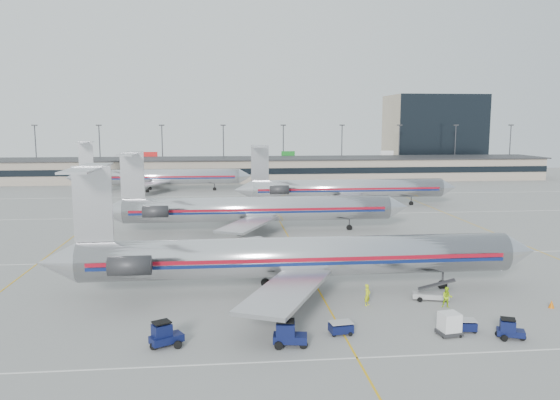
{
  "coord_description": "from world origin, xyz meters",
  "views": [
    {
      "loc": [
        -8.75,
        -52.38,
        15.81
      ],
      "look_at": [
        -0.67,
        26.96,
        4.5
      ],
      "focal_mm": 35.0,
      "sensor_mm": 36.0,
      "label": 1
    }
  ],
  "objects": [
    {
      "name": "tug_left",
      "position": [
        -13.18,
        -14.72,
        0.85
      ],
      "size": [
        2.56,
        2.11,
        1.86
      ],
      "rotation": [
        0.0,
        0.0,
        0.51
      ],
      "color": "#0A1038",
      "rests_on": "ground"
    },
    {
      "name": "cart_outer",
      "position": [
        9.32,
        -14.14,
        0.5
      ],
      "size": [
        1.8,
        1.35,
        0.95
      ],
      "rotation": [
        0.0,
        0.0,
        -0.14
      ],
      "color": "#0A1038",
      "rests_on": "ground"
    },
    {
      "name": "tug_right",
      "position": [
        11.97,
        -15.88,
        0.72
      ],
      "size": [
        2.16,
        1.62,
        1.58
      ],
      "rotation": [
        0.0,
        0.0,
        -0.38
      ],
      "color": "#0A1038",
      "rests_on": "ground"
    },
    {
      "name": "jet_third_row",
      "position": [
        13.7,
        48.96,
        3.42
      ],
      "size": [
        43.08,
        26.5,
        11.78
      ],
      "color": "silver",
      "rests_on": "ground"
    },
    {
      "name": "apron_markings",
      "position": [
        0.0,
        10.0,
        0.01
      ],
      "size": [
        160.0,
        0.15,
        0.02
      ],
      "primitive_type": "cube",
      "color": "silver",
      "rests_on": "ground"
    },
    {
      "name": "jet_back_row",
      "position": [
        -24.5,
        76.13,
        3.39
      ],
      "size": [
        42.74,
        26.29,
        11.69
      ],
      "color": "silver",
      "rests_on": "ground"
    },
    {
      "name": "cone_left",
      "position": [
        -13.13,
        -12.52,
        0.33
      ],
      "size": [
        0.51,
        0.51,
        0.67
      ],
      "primitive_type": "cone",
      "rotation": [
        0.0,
        0.0,
        0.05
      ],
      "color": "#CF5E06",
      "rests_on": "ground"
    },
    {
      "name": "light_mast_row",
      "position": [
        0.0,
        112.0,
        8.58
      ],
      "size": [
        163.6,
        0.4,
        15.28
      ],
      "color": "#38383D",
      "rests_on": "ground"
    },
    {
      "name": "belt_loader",
      "position": [
        9.6,
        -6.64,
        0.53
      ],
      "size": [
        3.87,
        1.95,
        1.98
      ],
      "rotation": [
        0.0,
        0.0,
        -0.27
      ],
      "color": "#999999",
      "rests_on": "ground"
    },
    {
      "name": "jet_foreground",
      "position": [
        -2.95,
        -3.43,
        3.54
      ],
      "size": [
        46.58,
        27.43,
        12.19
      ],
      "color": "silver",
      "rests_on": "ground"
    },
    {
      "name": "distant_building",
      "position": [
        62.0,
        128.0,
        12.5
      ],
      "size": [
        30.0,
        20.0,
        25.0
      ],
      "primitive_type": "cube",
      "color": "tan",
      "rests_on": "ground"
    },
    {
      "name": "ramp_worker_far",
      "position": [
        10.17,
        -8.78,
        0.91
      ],
      "size": [
        1.04,
        0.9,
        1.82
      ],
      "primitive_type": "imported",
      "rotation": [
        0.0,
        0.0,
        -0.28
      ],
      "color": "#A7D814",
      "rests_on": "ground"
    },
    {
      "name": "ramp_worker_near",
      "position": [
        3.48,
        -7.52,
        0.95
      ],
      "size": [
        0.81,
        0.81,
        1.9
      ],
      "primitive_type": "imported",
      "rotation": [
        0.0,
        0.0,
        0.8
      ],
      "color": "#BAC912",
      "rests_on": "ground"
    },
    {
      "name": "tug_center",
      "position": [
        -4.43,
        -15.58,
        0.89
      ],
      "size": [
        2.56,
        1.54,
        1.96
      ],
      "rotation": [
        0.0,
        0.0,
        -0.14
      ],
      "color": "#0A1038",
      "rests_on": "ground"
    },
    {
      "name": "uld_container",
      "position": [
        7.84,
        -14.76,
        0.88
      ],
      "size": [
        1.86,
        1.63,
        1.75
      ],
      "rotation": [
        0.0,
        0.0,
        0.16
      ],
      "color": "#2D2D30",
      "rests_on": "ground"
    },
    {
      "name": "cone_right",
      "position": [
        19.12,
        -9.77,
        0.34
      ],
      "size": [
        0.55,
        0.55,
        0.68
      ],
      "primitive_type": "cone",
      "rotation": [
        0.0,
        0.0,
        -0.12
      ],
      "color": "#CF5E06",
      "rests_on": "ground"
    },
    {
      "name": "jet_second_row",
      "position": [
        -4.84,
        25.92,
        3.43
      ],
      "size": [
        45.11,
        26.56,
        11.81
      ],
      "color": "silver",
      "rests_on": "ground"
    },
    {
      "name": "ground",
      "position": [
        0.0,
        0.0,
        0.0
      ],
      "size": [
        260.0,
        260.0,
        0.0
      ],
      "primitive_type": "plane",
      "color": "gray",
      "rests_on": "ground"
    },
    {
      "name": "cart_inner",
      "position": [
        -0.2,
        -13.71,
        0.51
      ],
      "size": [
        1.83,
        1.38,
        0.96
      ],
      "rotation": [
        0.0,
        0.0,
        0.15
      ],
      "color": "#0A1038",
      "rests_on": "ground"
    },
    {
      "name": "terminal",
      "position": [
        0.0,
        97.97,
        3.16
      ],
      "size": [
        162.0,
        17.0,
        6.25
      ],
      "color": "gray",
      "rests_on": "ground"
    }
  ]
}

